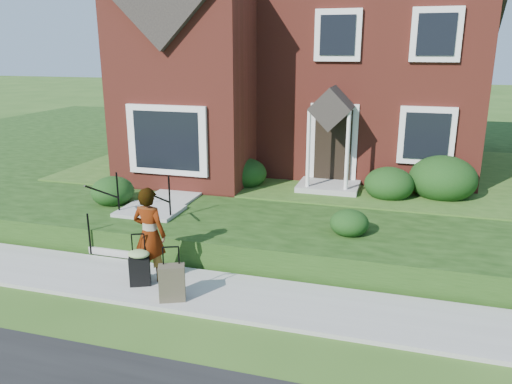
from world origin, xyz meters
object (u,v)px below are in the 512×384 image
at_px(suitcase_black, 139,266).
at_px(suitcase_olive, 172,283).
at_px(front_steps, 141,224).
at_px(woman, 150,234).

height_order(suitcase_black, suitcase_olive, suitcase_black).
xyz_separation_m(front_steps, suitcase_black, (1.07, -1.98, -0.01)).
height_order(front_steps, woman, woman).
bearing_deg(suitcase_olive, suitcase_black, 133.50).
height_order(woman, suitcase_olive, woman).
bearing_deg(suitcase_black, woman, 47.99).
bearing_deg(front_steps, woman, -55.55).
xyz_separation_m(front_steps, suitcase_olive, (1.89, -2.34, -0.07)).
xyz_separation_m(woman, suitcase_olive, (0.73, -0.64, -0.57)).
bearing_deg(woman, front_steps, -51.36).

